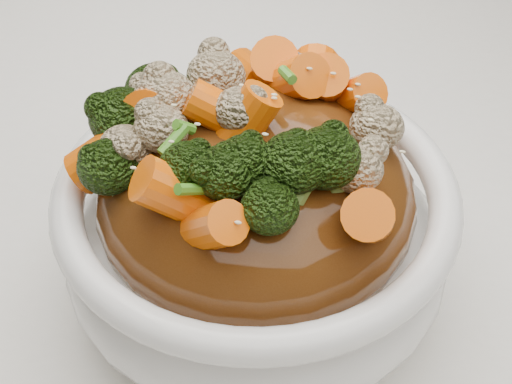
# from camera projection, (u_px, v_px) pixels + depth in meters

# --- Properties ---
(tablecloth) EXTENTS (1.20, 0.80, 0.04)m
(tablecloth) POSITION_uv_depth(u_px,v_px,m) (348.00, 325.00, 0.42)
(tablecloth) COLOR white
(tablecloth) RESTS_ON dining_table
(bowl) EXTENTS (0.23, 0.23, 0.08)m
(bowl) POSITION_uv_depth(u_px,v_px,m) (256.00, 234.00, 0.39)
(bowl) COLOR white
(bowl) RESTS_ON tablecloth
(sauce_base) EXTENTS (0.18, 0.18, 0.09)m
(sauce_base) POSITION_uv_depth(u_px,v_px,m) (256.00, 196.00, 0.37)
(sauce_base) COLOR #4D270D
(sauce_base) RESTS_ON bowl
(carrots) EXTENTS (0.18, 0.18, 0.05)m
(carrots) POSITION_uv_depth(u_px,v_px,m) (256.00, 102.00, 0.33)
(carrots) COLOR #F96508
(carrots) RESTS_ON sauce_base
(broccoli) EXTENTS (0.18, 0.18, 0.04)m
(broccoli) POSITION_uv_depth(u_px,v_px,m) (256.00, 103.00, 0.33)
(broccoli) COLOR black
(broccoli) RESTS_ON sauce_base
(cauliflower) EXTENTS (0.18, 0.18, 0.03)m
(cauliflower) POSITION_uv_depth(u_px,v_px,m) (256.00, 107.00, 0.33)
(cauliflower) COLOR tan
(cauliflower) RESTS_ON sauce_base
(scallions) EXTENTS (0.14, 0.14, 0.02)m
(scallions) POSITION_uv_depth(u_px,v_px,m) (256.00, 100.00, 0.33)
(scallions) COLOR #42871F
(scallions) RESTS_ON sauce_base
(sesame_seeds) EXTENTS (0.16, 0.16, 0.01)m
(sesame_seeds) POSITION_uv_depth(u_px,v_px,m) (256.00, 100.00, 0.33)
(sesame_seeds) COLOR beige
(sesame_seeds) RESTS_ON sauce_base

